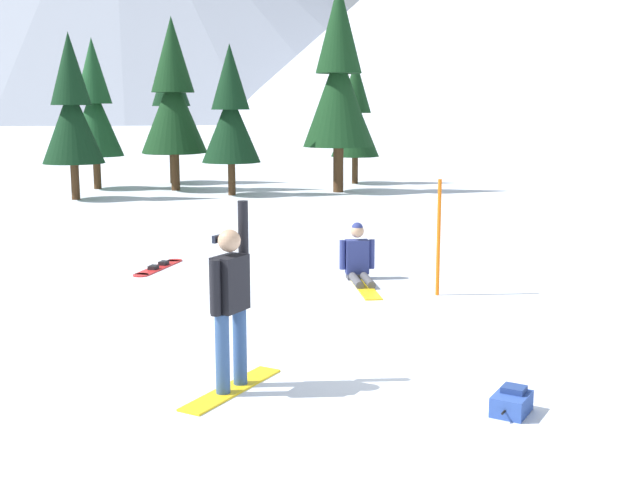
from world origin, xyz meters
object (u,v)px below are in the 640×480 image
(pine_tree_twin, at_px, (355,116))
(pine_tree_broad, at_px, (94,107))
(pine_tree_young, at_px, (339,79))
(pine_tree_tall, at_px, (231,113))
(pine_tree_slender, at_px, (173,97))
(pine_tree_leaning, at_px, (171,109))
(trail_marker_pole, at_px, (439,238))
(loose_snowboard_far_spare, at_px, (159,267))
(snowboarder_foreground, at_px, (230,304))
(backpack_blue, at_px, (512,402))
(pine_tree_short, at_px, (71,109))
(snowboarder_midground, at_px, (359,261))

(pine_tree_twin, relative_size, pine_tree_broad, 0.89)
(pine_tree_twin, xyz_separation_m, pine_tree_young, (-0.27, -3.36, 1.34))
(pine_tree_tall, bearing_deg, pine_tree_slender, 152.02)
(pine_tree_tall, distance_m, pine_tree_leaning, 5.37)
(pine_tree_broad, relative_size, pine_tree_young, 0.75)
(pine_tree_tall, bearing_deg, trail_marker_pole, -63.33)
(pine_tree_young, height_order, pine_tree_slender, pine_tree_young)
(loose_snowboard_far_spare, bearing_deg, pine_tree_slender, 107.26)
(loose_snowboard_far_spare, xyz_separation_m, pine_tree_young, (1.69, 14.21, 4.01))
(snowboarder_foreground, distance_m, pine_tree_broad, 22.87)
(backpack_blue, distance_m, pine_tree_young, 21.42)
(trail_marker_pole, bearing_deg, pine_tree_young, 102.71)
(pine_tree_twin, distance_m, pine_tree_leaning, 7.36)
(pine_tree_short, xyz_separation_m, pine_tree_slender, (2.32, 3.36, 0.45))
(loose_snowboard_far_spare, distance_m, pine_tree_slender, 15.00)
(pine_tree_slender, bearing_deg, pine_tree_tall, -27.98)
(trail_marker_pole, height_order, pine_tree_short, pine_tree_short)
(snowboarder_midground, distance_m, pine_tree_tall, 14.59)
(pine_tree_short, bearing_deg, pine_tree_twin, 39.03)
(pine_tree_broad, bearing_deg, trail_marker_pole, -50.80)
(pine_tree_tall, height_order, pine_tree_slender, pine_tree_slender)
(pine_tree_short, xyz_separation_m, pine_tree_young, (8.35, 3.62, 1.07))
(trail_marker_pole, height_order, pine_tree_slender, pine_tree_slender)
(snowboarder_foreground, relative_size, pine_tree_broad, 0.36)
(loose_snowboard_far_spare, bearing_deg, pine_tree_tall, 98.36)
(trail_marker_pole, distance_m, pine_tree_short, 17.03)
(pine_tree_leaning, bearing_deg, snowboarder_midground, -61.93)
(pine_tree_broad, distance_m, pine_tree_leaning, 3.37)
(backpack_blue, height_order, pine_tree_short, pine_tree_short)
(pine_tree_twin, height_order, pine_tree_slender, pine_tree_slender)
(snowboarder_foreground, xyz_separation_m, pine_tree_leaning, (-8.39, 22.89, 2.00))
(pine_tree_short, bearing_deg, backpack_blue, -53.46)
(pine_tree_twin, height_order, pine_tree_young, pine_tree_young)
(loose_snowboard_far_spare, relative_size, trail_marker_pole, 0.92)
(snowboarder_midground, height_order, trail_marker_pole, trail_marker_pole)
(pine_tree_slender, bearing_deg, pine_tree_twin, 29.90)
(pine_tree_twin, bearing_deg, loose_snowboard_far_spare, -96.35)
(trail_marker_pole, relative_size, pine_tree_broad, 0.34)
(backpack_blue, bearing_deg, pine_tree_twin, 99.44)
(snowboarder_foreground, relative_size, trail_marker_pole, 1.07)
(snowboarder_foreground, relative_size, pine_tree_leaning, 0.37)
(backpack_blue, xyz_separation_m, pine_tree_leaning, (-11.29, 23.12, 2.84))
(snowboarder_foreground, height_order, pine_tree_young, pine_tree_young)
(pine_tree_twin, bearing_deg, pine_tree_slender, -150.10)
(backpack_blue, distance_m, pine_tree_broad, 24.61)
(pine_tree_leaning, bearing_deg, pine_tree_slender, -69.71)
(trail_marker_pole, relative_size, pine_tree_twin, 0.38)
(pine_tree_short, xyz_separation_m, pine_tree_broad, (-0.77, 3.46, 0.07))
(snowboarder_foreground, relative_size, pine_tree_slender, 0.32)
(snowboarder_midground, distance_m, pine_tree_leaning, 19.74)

